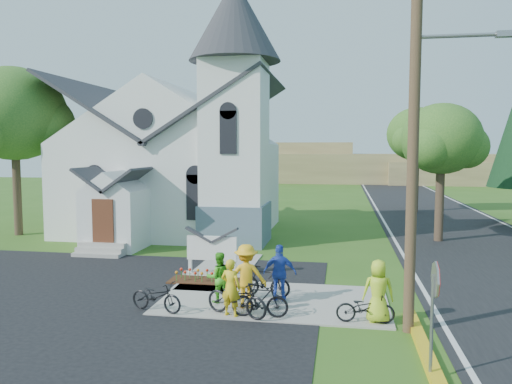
% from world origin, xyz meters
% --- Properties ---
extents(ground, '(120.00, 120.00, 0.00)m').
position_xyz_m(ground, '(0.00, 0.00, 0.00)').
color(ground, '#355F1B').
rests_on(ground, ground).
extents(road, '(8.00, 90.00, 0.02)m').
position_xyz_m(road, '(10.00, 15.00, 0.01)').
color(road, black).
rests_on(road, ground).
extents(sidewalk, '(7.00, 4.00, 0.05)m').
position_xyz_m(sidewalk, '(1.50, 0.50, 0.03)').
color(sidewalk, '#A09B91').
rests_on(sidewalk, ground).
extents(church, '(12.35, 12.00, 13.00)m').
position_xyz_m(church, '(-5.48, 12.48, 5.25)').
color(church, white).
rests_on(church, ground).
extents(church_sign, '(2.20, 0.40, 1.70)m').
position_xyz_m(church_sign, '(-1.20, 3.20, 1.03)').
color(church_sign, '#A09B91').
rests_on(church_sign, ground).
extents(flower_bed, '(2.60, 1.10, 0.07)m').
position_xyz_m(flower_bed, '(-1.20, 2.30, 0.04)').
color(flower_bed, '#331E0E').
rests_on(flower_bed, ground).
extents(utility_pole, '(3.45, 0.28, 10.00)m').
position_xyz_m(utility_pole, '(5.36, -1.50, 5.40)').
color(utility_pole, '#4E3527').
rests_on(utility_pole, ground).
extents(stop_sign, '(0.11, 0.76, 2.48)m').
position_xyz_m(stop_sign, '(5.43, -4.20, 1.78)').
color(stop_sign, gray).
rests_on(stop_sign, ground).
extents(tree_lot_corner, '(5.60, 5.60, 9.15)m').
position_xyz_m(tree_lot_corner, '(-14.00, 10.00, 6.60)').
color(tree_lot_corner, '#3B2C20').
rests_on(tree_lot_corner, ground).
extents(tree_road_near, '(4.00, 4.00, 7.05)m').
position_xyz_m(tree_road_near, '(8.50, 12.00, 5.21)').
color(tree_road_near, '#3B2C20').
rests_on(tree_road_near, ground).
extents(tree_road_mid, '(4.40, 4.40, 7.80)m').
position_xyz_m(tree_road_mid, '(9.00, 24.00, 5.78)').
color(tree_road_mid, '#3B2C20').
rests_on(tree_road_mid, ground).
extents(distant_hills, '(61.00, 10.00, 5.60)m').
position_xyz_m(distant_hills, '(3.36, 56.33, 2.17)').
color(distant_hills, olive).
rests_on(distant_hills, ground).
extents(cyclist_0, '(0.67, 0.53, 1.63)m').
position_xyz_m(cyclist_0, '(0.51, -1.20, 0.86)').
color(cyclist_0, yellow).
rests_on(cyclist_0, sidewalk).
extents(bike_0, '(1.77, 0.99, 0.88)m').
position_xyz_m(bike_0, '(-1.70, -1.20, 0.49)').
color(bike_0, black).
rests_on(bike_0, sidewalk).
extents(cyclist_1, '(0.93, 0.85, 1.55)m').
position_xyz_m(cyclist_1, '(-0.14, -0.03, 0.82)').
color(cyclist_1, green).
rests_on(cyclist_1, sidewalk).
extents(bike_1, '(1.71, 0.68, 1.00)m').
position_xyz_m(bike_1, '(1.18, 0.73, 0.55)').
color(bike_1, black).
rests_on(bike_1, sidewalk).
extents(cyclist_2, '(1.04, 0.45, 1.76)m').
position_xyz_m(cyclist_2, '(1.70, 0.42, 0.93)').
color(cyclist_2, '#2444B6').
rests_on(cyclist_2, sidewalk).
extents(bike_2, '(2.06, 1.33, 1.02)m').
position_xyz_m(bike_2, '(0.68, -1.20, 0.56)').
color(bike_2, black).
rests_on(bike_2, sidewalk).
extents(cyclist_3, '(1.34, 0.94, 1.89)m').
position_xyz_m(cyclist_3, '(0.79, -0.37, 0.99)').
color(cyclist_3, yellow).
rests_on(cyclist_3, sidewalk).
extents(bike_3, '(1.62, 0.53, 0.96)m').
position_xyz_m(bike_3, '(1.34, -1.20, 0.53)').
color(bike_3, black).
rests_on(bike_3, sidewalk).
extents(cyclist_4, '(0.86, 0.57, 1.72)m').
position_xyz_m(cyclist_4, '(4.56, -1.03, 0.91)').
color(cyclist_4, '#B9DB29').
rests_on(cyclist_4, sidewalk).
extents(bike_4, '(1.59, 0.62, 0.82)m').
position_xyz_m(bike_4, '(4.22, -1.15, 0.46)').
color(bike_4, black).
rests_on(bike_4, sidewalk).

